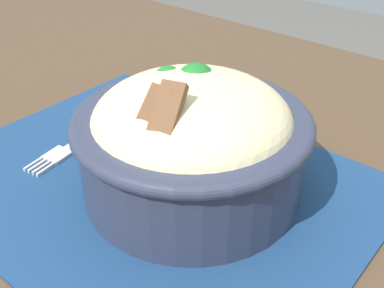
# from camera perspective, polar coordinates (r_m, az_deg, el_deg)

# --- Properties ---
(table) EXTENTS (1.39, 0.91, 0.70)m
(table) POSITION_cam_1_polar(r_m,az_deg,el_deg) (0.50, -4.63, -9.99)
(table) COLOR #4C3826
(table) RESTS_ON ground_plane
(placemat) EXTENTS (0.41, 0.33, 0.00)m
(placemat) POSITION_cam_1_polar(r_m,az_deg,el_deg) (0.46, -5.43, -4.66)
(placemat) COLOR navy
(placemat) RESTS_ON table
(bowl) EXTENTS (0.24, 0.24, 0.13)m
(bowl) POSITION_cam_1_polar(r_m,az_deg,el_deg) (0.42, -0.01, 0.80)
(bowl) COLOR #2D3347
(bowl) RESTS_ON placemat
(fork) EXTENTS (0.04, 0.14, 0.00)m
(fork) POSITION_cam_1_polar(r_m,az_deg,el_deg) (0.52, -14.15, -0.07)
(fork) COLOR silver
(fork) RESTS_ON placemat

